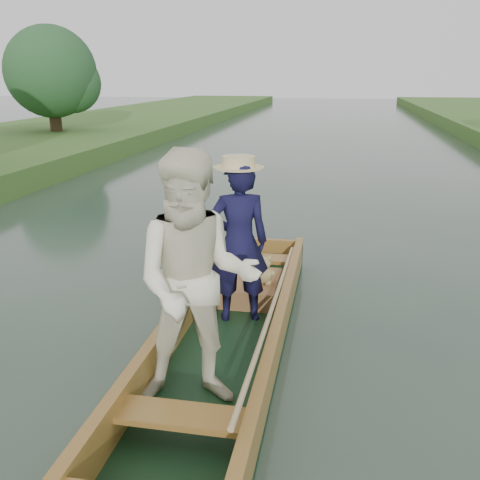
# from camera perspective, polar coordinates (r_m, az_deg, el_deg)

# --- Properties ---
(ground) EXTENTS (120.00, 120.00, 0.00)m
(ground) POSITION_cam_1_polar(r_m,az_deg,el_deg) (5.52, -1.18, -11.30)
(ground) COLOR #283D30
(ground) RESTS_ON ground
(trees_far) EXTENTS (22.79, 14.52, 4.64)m
(trees_far) POSITION_cam_1_polar(r_m,az_deg,el_deg) (12.62, 6.33, 16.93)
(trees_far) COLOR #47331E
(trees_far) RESTS_ON ground
(punt) EXTENTS (1.17, 5.00, 2.14)m
(punt) POSITION_cam_1_polar(r_m,az_deg,el_deg) (4.83, -2.40, -5.33)
(punt) COLOR black
(punt) RESTS_ON ground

